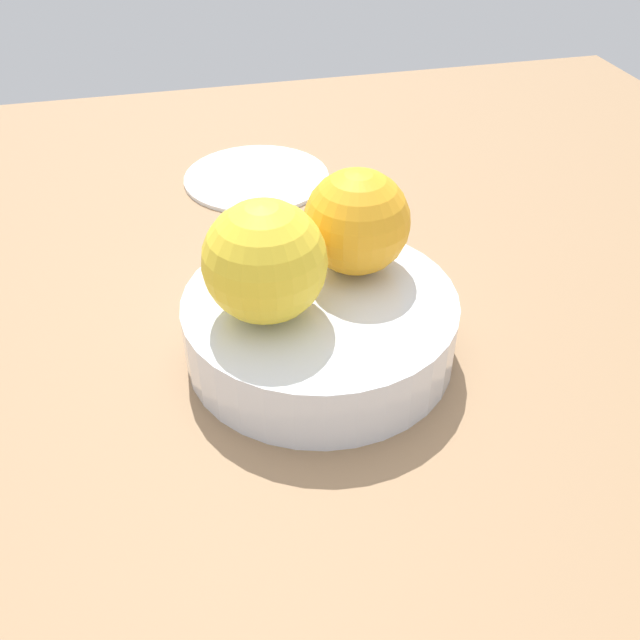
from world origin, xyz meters
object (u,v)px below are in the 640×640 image
at_px(fruit_bowl, 320,327).
at_px(orange_in_bowl_0, 357,222).
at_px(orange_in_bowl_1, 265,262).
at_px(side_plate, 252,176).

relative_size(fruit_bowl, orange_in_bowl_0, 2.54).
bearing_deg(orange_in_bowl_0, fruit_bowl, -137.24).
xyz_separation_m(fruit_bowl, orange_in_bowl_1, (-0.04, -0.01, 0.06)).
xyz_separation_m(orange_in_bowl_1, side_plate, (0.03, 0.28, -0.08)).
bearing_deg(fruit_bowl, orange_in_bowl_1, -169.34).
relative_size(orange_in_bowl_0, side_plate, 0.50).
xyz_separation_m(fruit_bowl, side_plate, (-0.00, 0.28, -0.02)).
bearing_deg(side_plate, fruit_bowl, -89.07).
xyz_separation_m(fruit_bowl, orange_in_bowl_0, (0.03, 0.03, 0.06)).
height_order(fruit_bowl, side_plate, fruit_bowl).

